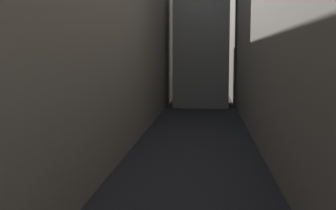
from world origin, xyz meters
TOP-DOWN VIEW (x-y plane):
  - ground_plane at (0.00, 48.00)m, footprint 264.00×264.00m
  - building_block_left at (-11.20, 50.00)m, footprint 11.41×108.00m
  - building_block_right at (13.08, 50.00)m, footprint 15.15×108.00m

SIDE VIEW (x-z plane):
  - ground_plane at x=0.00m, z-range 0.00..0.00m
  - building_block_left at x=-11.20m, z-range 0.00..19.39m
  - building_block_right at x=13.08m, z-range 0.00..25.11m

